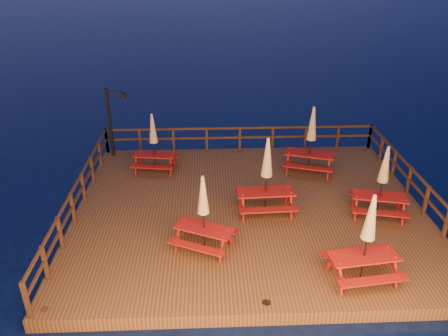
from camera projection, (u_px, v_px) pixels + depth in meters
The scene contains 11 objects.
ground at pixel (249, 217), 15.43m from camera, with size 500.00×500.00×0.00m, color black.
deck at pixel (249, 212), 15.34m from camera, with size 12.00×10.00×0.40m, color #492A17.
deck_piles at pixel (249, 224), 15.56m from camera, with size 11.44×9.44×1.40m.
railing at pixel (246, 165), 16.49m from camera, with size 11.80×9.75×1.10m.
lamp_post at pixel (113, 116), 18.30m from camera, with size 0.85×0.18×3.00m.
picnic_table_0 at pixel (154, 142), 17.21m from camera, with size 1.88×1.62×2.43m.
picnic_table_1 at pixel (311, 139), 17.04m from camera, with size 2.31×2.09×2.75m.
picnic_table_2 at pixel (267, 175), 14.32m from camera, with size 1.99×1.67×2.75m.
picnic_table_3 at pixel (382, 181), 14.20m from camera, with size 2.07×1.83×2.55m.
picnic_table_4 at pixel (203, 212), 12.59m from camera, with size 2.15×2.01×2.46m.
picnic_table_5 at pixel (367, 237), 11.33m from camera, with size 2.03×1.75×2.65m.
Camera 1 is at (-1.43, -12.95, 8.49)m, focal length 35.00 mm.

